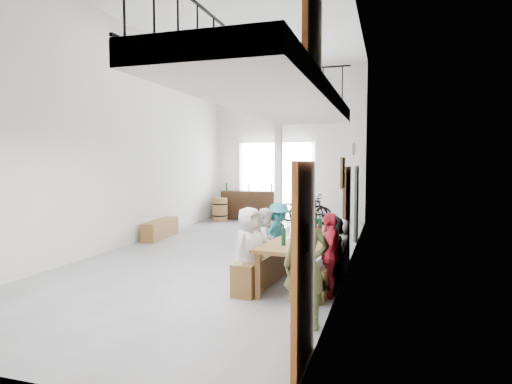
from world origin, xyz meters
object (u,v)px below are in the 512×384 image
(serving_counter, at_px, (249,205))
(host_standing, at_px, (306,265))
(side_bench, at_px, (160,229))
(bench_inner, at_px, (266,266))
(oak_barrel, at_px, (220,210))
(bicycle_near, at_px, (304,208))
(tasting_table, at_px, (304,244))

(serving_counter, relative_size, host_standing, 1.24)
(serving_counter, bearing_deg, host_standing, -71.77)
(side_bench, distance_m, host_standing, 7.23)
(bench_inner, relative_size, side_bench, 1.29)
(oak_barrel, height_order, bicycle_near, bicycle_near)
(bench_inner, xyz_separation_m, side_bench, (-3.98, 3.28, -0.01))
(tasting_table, height_order, bicycle_near, bicycle_near)
(oak_barrel, xyz_separation_m, bicycle_near, (2.91, 0.47, 0.10))
(serving_counter, height_order, bicycle_near, serving_counter)
(oak_barrel, distance_m, bicycle_near, 2.95)
(serving_counter, height_order, host_standing, host_standing)
(bench_inner, bearing_deg, bicycle_near, 100.61)
(bench_inner, xyz_separation_m, bicycle_near, (-0.75, 7.34, 0.25))
(bicycle_near, bearing_deg, serving_counter, 103.18)
(serving_counter, distance_m, host_standing, 10.29)
(oak_barrel, height_order, host_standing, host_standing)
(serving_counter, distance_m, bicycle_near, 2.10)
(tasting_table, xyz_separation_m, bicycle_near, (-1.43, 7.41, -0.20))
(oak_barrel, bearing_deg, bicycle_near, 9.25)
(bench_inner, height_order, side_bench, bench_inner)
(tasting_table, relative_size, serving_counter, 1.23)
(host_standing, distance_m, bicycle_near, 9.41)
(bench_inner, bearing_deg, serving_counter, 115.12)
(side_bench, distance_m, serving_counter, 4.51)
(side_bench, bearing_deg, oak_barrel, 85.01)
(oak_barrel, bearing_deg, serving_counter, 42.68)
(side_bench, relative_size, host_standing, 1.09)
(side_bench, height_order, oak_barrel, oak_barrel)
(side_bench, height_order, bicycle_near, bicycle_near)
(serving_counter, bearing_deg, bench_inner, -73.62)
(oak_barrel, relative_size, serving_counter, 0.42)
(bench_inner, bearing_deg, side_bench, 145.27)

